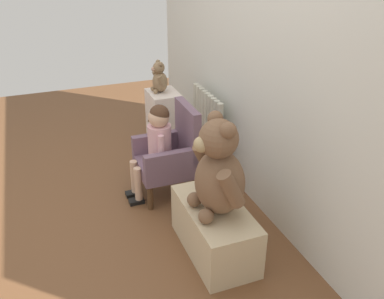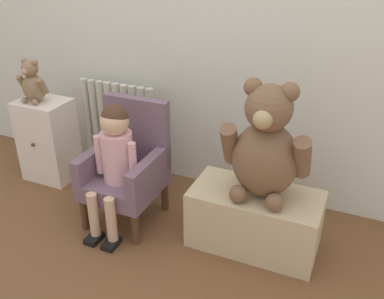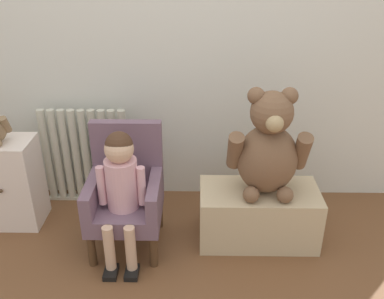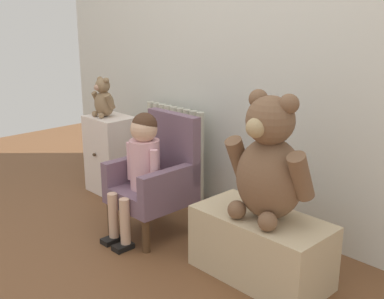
{
  "view_description": "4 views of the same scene",
  "coord_description": "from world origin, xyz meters",
  "px_view_note": "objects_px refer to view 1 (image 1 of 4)",
  "views": [
    {
      "loc": [
        2.42,
        -0.32,
        1.79
      ],
      "look_at": [
        0.06,
        0.58,
        0.5
      ],
      "focal_mm": 40.0,
      "sensor_mm": 36.0,
      "label": 1
    },
    {
      "loc": [
        0.93,
        -1.24,
        1.51
      ],
      "look_at": [
        0.13,
        0.58,
        0.49
      ],
      "focal_mm": 40.0,
      "sensor_mm": 36.0,
      "label": 2
    },
    {
      "loc": [
        0.15,
        -1.46,
        1.6
      ],
      "look_at": [
        0.12,
        0.57,
        0.57
      ],
      "focal_mm": 40.0,
      "sensor_mm": 36.0,
      "label": 3
    },
    {
      "loc": [
        1.78,
        -1.13,
        1.27
      ],
      "look_at": [
        0.05,
        0.52,
        0.57
      ],
      "focal_mm": 45.0,
      "sensor_mm": 36.0,
      "label": 4
    }
  ],
  "objects_px": {
    "radiator": "(207,130)",
    "small_teddy_bear": "(159,78)",
    "low_bench": "(215,230)",
    "child_armchair": "(172,154)",
    "small_dresser": "(164,121)",
    "large_teddy_bear": "(219,172)",
    "child_figure": "(156,139)"
  },
  "relations": [
    {
      "from": "child_armchair",
      "to": "child_figure",
      "type": "xyz_separation_m",
      "value": [
        -0.0,
        -0.11,
        0.14
      ]
    },
    {
      "from": "low_bench",
      "to": "small_teddy_bear",
      "type": "relative_size",
      "value": 2.44
    },
    {
      "from": "radiator",
      "to": "low_bench",
      "type": "xyz_separation_m",
      "value": [
        1.07,
        -0.39,
        -0.16
      ]
    },
    {
      "from": "small_dresser",
      "to": "large_teddy_bear",
      "type": "distance_m",
      "value": 1.53
    },
    {
      "from": "small_dresser",
      "to": "large_teddy_bear",
      "type": "bearing_deg",
      "value": -5.44
    },
    {
      "from": "low_bench",
      "to": "small_teddy_bear",
      "type": "height_order",
      "value": "small_teddy_bear"
    },
    {
      "from": "radiator",
      "to": "child_armchair",
      "type": "height_order",
      "value": "child_armchair"
    },
    {
      "from": "radiator",
      "to": "low_bench",
      "type": "distance_m",
      "value": 1.15
    },
    {
      "from": "child_armchair",
      "to": "large_teddy_bear",
      "type": "xyz_separation_m",
      "value": [
        0.77,
        0.03,
        0.26
      ]
    },
    {
      "from": "radiator",
      "to": "child_armchair",
      "type": "xyz_separation_m",
      "value": [
        0.32,
        -0.42,
        0.01
      ]
    },
    {
      "from": "small_teddy_bear",
      "to": "child_armchair",
      "type": "bearing_deg",
      "value": -11.14
    },
    {
      "from": "small_dresser",
      "to": "small_teddy_bear",
      "type": "bearing_deg",
      "value": -139.04
    },
    {
      "from": "large_teddy_bear",
      "to": "small_teddy_bear",
      "type": "bearing_deg",
      "value": 175.48
    },
    {
      "from": "child_armchair",
      "to": "low_bench",
      "type": "relative_size",
      "value": 1.04
    },
    {
      "from": "small_teddy_bear",
      "to": "large_teddy_bear",
      "type": "bearing_deg",
      "value": -4.52
    },
    {
      "from": "child_armchair",
      "to": "low_bench",
      "type": "distance_m",
      "value": 0.76
    },
    {
      "from": "child_armchair",
      "to": "low_bench",
      "type": "bearing_deg",
      "value": 1.85
    },
    {
      "from": "small_teddy_bear",
      "to": "low_bench",
      "type": "bearing_deg",
      "value": -4.69
    },
    {
      "from": "radiator",
      "to": "small_teddy_bear",
      "type": "xyz_separation_m",
      "value": [
        -0.42,
        -0.27,
        0.35
      ]
    },
    {
      "from": "small_dresser",
      "to": "low_bench",
      "type": "bearing_deg",
      "value": -5.64
    },
    {
      "from": "radiator",
      "to": "large_teddy_bear",
      "type": "height_order",
      "value": "large_teddy_bear"
    },
    {
      "from": "radiator",
      "to": "small_dresser",
      "type": "relative_size",
      "value": 1.17
    },
    {
      "from": "child_figure",
      "to": "small_teddy_bear",
      "type": "xyz_separation_m",
      "value": [
        -0.74,
        0.26,
        0.2
      ]
    },
    {
      "from": "child_armchair",
      "to": "radiator",
      "type": "bearing_deg",
      "value": 127.63
    },
    {
      "from": "child_figure",
      "to": "radiator",
      "type": "bearing_deg",
      "value": 121.28
    },
    {
      "from": "radiator",
      "to": "child_figure",
      "type": "height_order",
      "value": "child_figure"
    },
    {
      "from": "large_teddy_bear",
      "to": "small_teddy_bear",
      "type": "distance_m",
      "value": 1.52
    },
    {
      "from": "low_bench",
      "to": "small_teddy_bear",
      "type": "bearing_deg",
      "value": 175.31
    },
    {
      "from": "low_bench",
      "to": "small_teddy_bear",
      "type": "xyz_separation_m",
      "value": [
        -1.49,
        0.12,
        0.51
      ]
    },
    {
      "from": "small_teddy_bear",
      "to": "radiator",
      "type": "bearing_deg",
      "value": 32.99
    },
    {
      "from": "small_dresser",
      "to": "large_teddy_bear",
      "type": "xyz_separation_m",
      "value": [
        1.49,
        -0.14,
        0.31
      ]
    },
    {
      "from": "small_dresser",
      "to": "small_teddy_bear",
      "type": "height_order",
      "value": "small_teddy_bear"
    }
  ]
}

